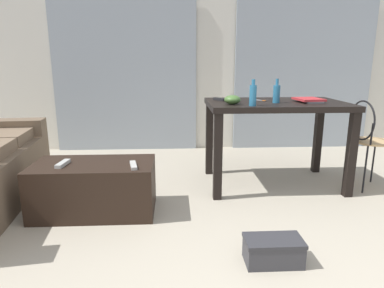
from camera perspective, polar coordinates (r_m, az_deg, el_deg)
The scene contains 15 objects.
ground_plane at distance 2.79m, azimuth 8.65°, elevation -10.73°, with size 7.97×7.97×0.00m, color #B2A893.
wall_back at distance 4.58m, azimuth 3.90°, elevation 14.33°, with size 6.09×0.10×2.40m, color silver.
curtains at distance 4.50m, azimuth 3.99°, elevation 11.78°, with size 4.16×0.03×2.00m.
coffee_table at distance 2.74m, azimuth -16.09°, elevation -7.09°, with size 0.91×0.49×0.40m.
craft_table at distance 3.22m, azimuth 13.89°, elevation 4.90°, with size 1.25×0.79×0.79m.
wire_chair at distance 3.44m, azimuth 27.45°, elevation 1.49°, with size 0.36×0.37×0.82m.
bottle_near at distance 2.83m, azimuth 10.24°, elevation 8.16°, with size 0.06×0.06×0.22m.
bottle_far at distance 3.10m, azimuth 14.07°, elevation 8.29°, with size 0.06×0.06×0.21m.
bowl at distance 2.93m, azimuth 6.83°, elevation 7.44°, with size 0.14×0.14×0.08m, color #477033.
book_stack at distance 3.26m, azimuth 19.18°, elevation 7.03°, with size 0.24×0.29×0.03m.
tv_remote_on_table at distance 3.22m, azimuth 4.70°, elevation 7.56°, with size 0.04×0.15×0.02m, color #232326.
scissors at distance 3.26m, azimuth 11.68°, elevation 7.22°, with size 0.09×0.10×0.00m.
tv_remote_primary at distance 2.70m, azimuth -20.96°, elevation -3.11°, with size 0.05×0.18×0.03m, color #B7B7B2.
tv_remote_secondary at distance 2.52m, azimuth -9.86°, elevation -3.56°, with size 0.04×0.18×0.02m, color #B7B7B2.
shoebox at distance 2.12m, azimuth 13.53°, elevation -17.08°, with size 0.34×0.19×0.15m.
Camera 1 is at (-0.55, -1.23, 1.15)m, focal length 31.62 mm.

